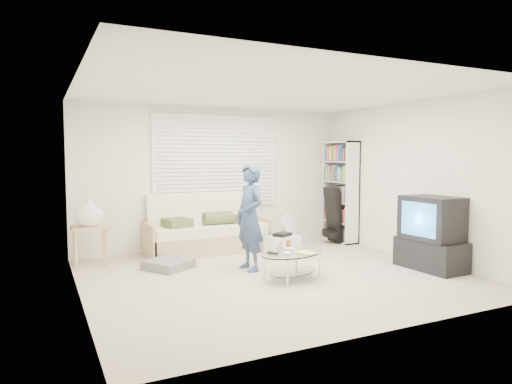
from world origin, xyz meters
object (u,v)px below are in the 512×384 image
futon_sofa (207,233)px  tv_unit (431,234)px  bookshelf (340,192)px  coffee_table (292,257)px

futon_sofa → tv_unit: size_ratio=1.95×
bookshelf → coffee_table: 3.06m
tv_unit → coffee_table: (-2.09, 0.38, -0.22)m
futon_sofa → coffee_table: 2.21m
tv_unit → bookshelf: bearing=87.0°
bookshelf → coffee_table: bookshelf is taller
futon_sofa → bookshelf: 2.71m
bookshelf → tv_unit: (-0.13, -2.39, -0.45)m
futon_sofa → tv_unit: bearing=-45.5°
futon_sofa → bookshelf: (2.63, -0.16, 0.63)m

